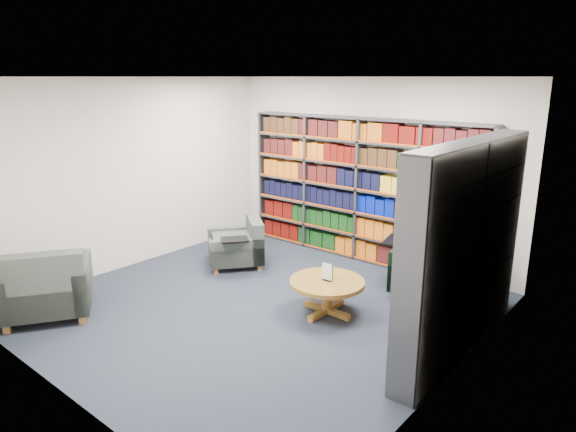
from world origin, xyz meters
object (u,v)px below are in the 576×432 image
Objects in this scene: coffee_table at (327,287)px; chair_teal_front at (46,289)px; chair_green_right at (437,264)px; chair_teal_left at (240,246)px.

chair_teal_front is at bearing -138.52° from coffee_table.
chair_green_right is 4.95m from chair_teal_front.
chair_green_right is 1.43× the size of coffee_table.
chair_green_right is (2.74, 0.98, 0.08)m from chair_teal_left.
chair_teal_front is at bearing -100.35° from chair_teal_left.
chair_teal_left is at bearing 165.16° from coffee_table.
chair_teal_front reaches higher than chair_teal_left.
coffee_table is at bearing -14.84° from chair_teal_left.
chair_teal_left is at bearing -160.32° from chair_green_right.
chair_green_right reaches higher than coffee_table.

